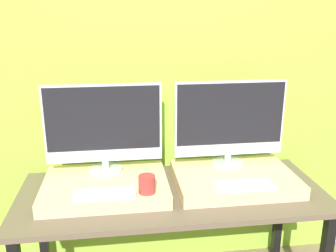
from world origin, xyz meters
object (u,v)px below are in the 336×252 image
at_px(keyboard_right, 244,185).
at_px(monitor_left, 104,126).
at_px(mug, 147,184).
at_px(monitor_right, 230,121).
at_px(keyboard_left, 105,194).

bearing_deg(keyboard_right, monitor_left, 157.22).
relative_size(monitor_left, mug, 7.14).
distance_m(monitor_left, monitor_right, 0.73).
bearing_deg(monitor_right, mug, -149.26).
bearing_deg(monitor_right, keyboard_left, -157.22).
bearing_deg(keyboard_right, keyboard_left, 180.00).
bearing_deg(keyboard_right, monitor_right, 90.00).
relative_size(monitor_left, monitor_right, 1.00).
xyz_separation_m(mug, monitor_right, (0.51, 0.31, 0.22)).
xyz_separation_m(keyboard_left, mug, (0.21, 0.00, 0.04)).
height_order(keyboard_left, keyboard_right, same).
xyz_separation_m(monitor_left, keyboard_left, (0.00, -0.31, -0.26)).
relative_size(monitor_left, keyboard_right, 2.09).
relative_size(mug, monitor_right, 0.14).
height_order(monitor_left, keyboard_left, monitor_left).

